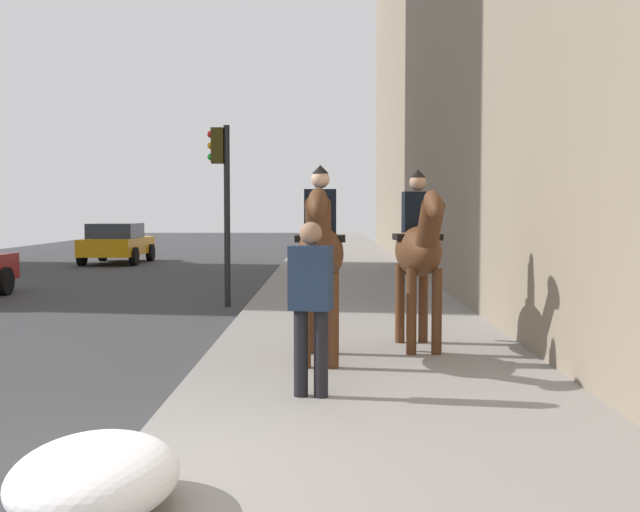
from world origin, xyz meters
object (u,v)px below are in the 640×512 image
at_px(mounted_horse_far, 419,248).
at_px(pedestrian_greeting, 311,297).
at_px(car_near_lane, 117,243).
at_px(traffic_light_near_curb, 222,185).
at_px(mounted_horse_near, 320,251).

xyz_separation_m(mounted_horse_far, pedestrian_greeting, (-2.64, 1.35, -0.34)).
height_order(car_near_lane, traffic_light_near_curb, traffic_light_near_curb).
height_order(mounted_horse_near, pedestrian_greeting, mounted_horse_near).
relative_size(car_near_lane, traffic_light_near_curb, 1.11).
height_order(mounted_horse_near, mounted_horse_far, mounted_horse_near).
distance_m(car_near_lane, traffic_light_near_curb, 13.87).
distance_m(mounted_horse_near, car_near_lane, 20.37).
distance_m(mounted_horse_near, traffic_light_near_curb, 6.68).
relative_size(mounted_horse_near, traffic_light_near_curb, 0.65).
distance_m(mounted_horse_near, mounted_horse_far, 1.53).
bearing_deg(mounted_horse_far, pedestrian_greeting, -30.94).
xyz_separation_m(mounted_horse_near, pedestrian_greeting, (-1.78, 0.07, -0.35)).
bearing_deg(car_near_lane, traffic_light_near_curb, -156.28).
distance_m(pedestrian_greeting, car_near_lane, 22.00).
bearing_deg(pedestrian_greeting, car_near_lane, 30.85).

